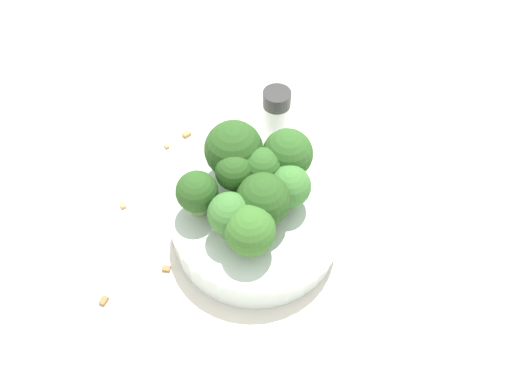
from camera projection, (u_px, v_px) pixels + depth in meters
name	position (u px, v px, depth m)	size (l,w,h in m)	color
ground_plane	(256.00, 234.00, 0.49)	(3.00, 3.00, 0.00)	silver
bowl	(256.00, 223.00, 0.48)	(0.16, 0.16, 0.04)	silver
broccoli_floret_0	(263.00, 201.00, 0.44)	(0.05, 0.05, 0.05)	#84AD66
broccoli_floret_1	(227.00, 213.00, 0.43)	(0.04, 0.04, 0.05)	#7A9E5B
broccoli_floret_2	(262.00, 169.00, 0.45)	(0.04, 0.04, 0.05)	#7A9E5B
broccoli_floret_3	(197.00, 193.00, 0.44)	(0.04, 0.04, 0.05)	#84AD66
broccoli_floret_4	(231.00, 177.00, 0.45)	(0.04, 0.04, 0.05)	#8EB770
broccoli_floret_5	(250.00, 231.00, 0.42)	(0.04, 0.04, 0.05)	#8EB770
broccoli_floret_6	(288.00, 154.00, 0.46)	(0.05, 0.05, 0.06)	#8EB770
broccoli_floret_7	(234.00, 150.00, 0.46)	(0.06, 0.06, 0.06)	#84AD66
broccoli_floret_8	(289.00, 187.00, 0.45)	(0.04, 0.04, 0.05)	#84AD66
pepper_shaker	(276.00, 119.00, 0.54)	(0.03, 0.03, 0.08)	silver
almond_crumb_0	(186.00, 133.00, 0.57)	(0.01, 0.01, 0.01)	#AD7F4C
almond_crumb_1	(103.00, 300.00, 0.45)	(0.01, 0.01, 0.01)	olive
almond_crumb_2	(123.00, 204.00, 0.51)	(0.01, 0.00, 0.01)	tan
almond_crumb_3	(166.00, 268.00, 0.47)	(0.01, 0.01, 0.01)	olive
almond_crumb_4	(166.00, 146.00, 0.56)	(0.01, 0.00, 0.01)	#AD7F4C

